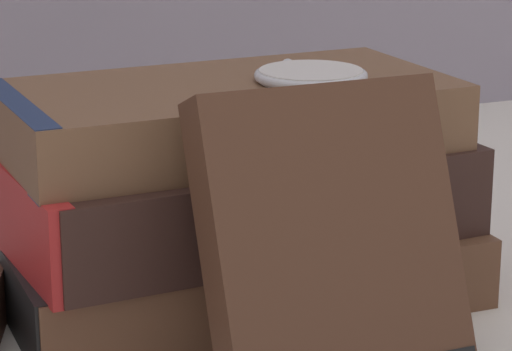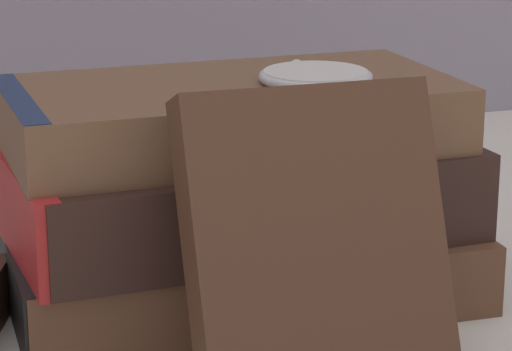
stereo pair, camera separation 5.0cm
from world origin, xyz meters
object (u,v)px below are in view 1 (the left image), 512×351
book_flat_top (217,116)px  pocket_watch (311,75)px  book_flat_bottom (225,265)px  book_leaning_front (335,251)px  book_flat_middle (221,193)px

book_flat_top → pocket_watch: bearing=-16.5°
book_flat_bottom → book_leaning_front: bearing=-84.7°
book_flat_top → book_flat_middle: bearing=-86.5°
book_flat_middle → book_flat_top: 0.04m
book_flat_bottom → book_leaning_front: size_ratio=1.79×
book_flat_bottom → book_flat_top: 0.08m
book_flat_middle → book_flat_top: (-0.00, 0.00, 0.04)m
book_flat_top → book_leaning_front: bearing=-85.3°
book_flat_bottom → book_leaning_front: 0.12m
book_flat_top → book_leaning_front: size_ratio=1.70×
book_flat_bottom → book_flat_middle: (-0.00, -0.00, 0.04)m
book_flat_middle → book_leaning_front: book_leaning_front is taller
book_leaning_front → pocket_watch: 0.12m
book_flat_middle → book_flat_bottom: bearing=42.5°
pocket_watch → book_flat_top: bearing=165.1°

